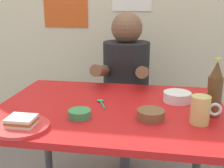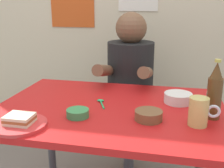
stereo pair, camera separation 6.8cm
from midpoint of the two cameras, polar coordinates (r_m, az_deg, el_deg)
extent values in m
cube|color=#CC4C19|center=(2.38, -7.36, 16.17)|extent=(0.37, 0.01, 0.38)
cube|color=red|center=(1.36, 0.98, -5.24)|extent=(1.10, 0.80, 0.03)
cylinder|color=#3F3F44|center=(1.95, -11.53, -10.50)|extent=(0.05, 0.05, 0.71)
cylinder|color=#3F3F44|center=(1.82, 18.88, -13.15)|extent=(0.05, 0.05, 0.71)
cylinder|color=#4C4C51|center=(2.15, 4.44, -12.08)|extent=(0.08, 0.08, 0.41)
cylinder|color=brown|center=(2.05, 4.58, -6.54)|extent=(0.34, 0.34, 0.04)
cylinder|color=black|center=(1.96, 4.76, 1.03)|extent=(0.32, 0.32, 0.52)
sphere|color=brown|center=(1.89, 5.02, 11.43)|extent=(0.21, 0.21, 0.21)
cylinder|color=brown|center=(1.71, -0.60, 2.80)|extent=(0.07, 0.31, 0.14)
cylinder|color=brown|center=(1.67, 8.12, 2.33)|extent=(0.07, 0.31, 0.14)
cylinder|color=red|center=(1.20, -16.85, -8.03)|extent=(0.22, 0.22, 0.01)
cube|color=beige|center=(1.19, -16.91, -7.46)|extent=(0.11, 0.09, 0.01)
cube|color=#9E592D|center=(1.19, -16.95, -6.92)|extent=(0.11, 0.09, 0.01)
cube|color=beige|center=(1.18, -17.00, -6.39)|extent=(0.11, 0.09, 0.01)
cylinder|color=#D1BC66|center=(1.20, 18.91, -5.41)|extent=(0.08, 0.08, 0.12)
torus|color=silver|center=(1.21, 21.68, -5.28)|extent=(0.06, 0.01, 0.06)
cylinder|color=#593819|center=(1.29, 21.66, -2.79)|extent=(0.06, 0.06, 0.18)
cone|color=#593819|center=(1.25, 22.25, 2.62)|extent=(0.05, 0.05, 0.07)
cylinder|color=#BFB74C|center=(1.25, 22.46, 4.45)|extent=(0.03, 0.03, 0.01)
cylinder|color=silver|center=(1.45, 14.75, -2.80)|extent=(0.14, 0.14, 0.05)
cylinder|color=tan|center=(1.44, 14.78, -2.39)|extent=(0.11, 0.11, 0.02)
cylinder|color=#388C4C|center=(1.24, -5.51, -6.01)|extent=(0.10, 0.10, 0.03)
cylinder|color=#5B643A|center=(1.23, -5.52, -5.68)|extent=(0.08, 0.08, 0.02)
cylinder|color=brown|center=(1.21, 9.14, -6.40)|extent=(0.12, 0.12, 0.04)
cylinder|color=brown|center=(1.21, 9.16, -6.00)|extent=(0.10, 0.10, 0.02)
cylinder|color=#26A559|center=(1.37, -0.63, -4.26)|extent=(0.05, 0.10, 0.01)
ellipsoid|color=#26A559|center=(1.42, -1.02, -3.41)|extent=(0.04, 0.02, 0.01)
camera|label=1|loc=(0.03, -88.59, 0.42)|focal=44.42mm
camera|label=2|loc=(0.03, 91.41, -0.42)|focal=44.42mm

